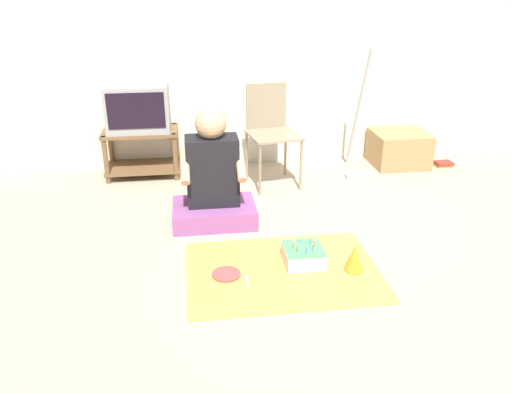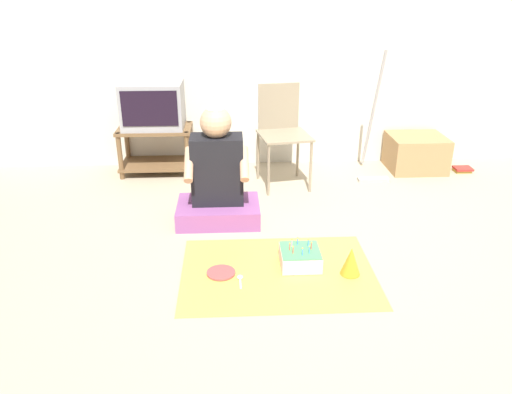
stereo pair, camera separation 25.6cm
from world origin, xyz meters
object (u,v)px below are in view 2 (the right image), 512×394
object	(u,v)px
cardboard_box_stack	(416,153)
book_pile	(462,169)
folding_chair	(282,127)
dust_mop	(373,142)
paper_plate	(221,273)
party_hat_blue	(351,261)
birthday_cake	(300,257)
person_seated	(217,179)
tv	(153,105)

from	to	relation	value
cardboard_box_stack	book_pile	world-z (taller)	cardboard_box_stack
cardboard_box_stack	book_pile	xyz separation A→B (m)	(0.44, -0.10, -0.14)
folding_chair	dust_mop	size ratio (longest dim) A/B	0.74
cardboard_box_stack	paper_plate	distance (m)	2.58
party_hat_blue	paper_plate	bearing A→B (deg)	176.72
dust_mop	birthday_cake	size ratio (longest dim) A/B	4.68
party_hat_blue	paper_plate	size ratio (longest dim) A/B	1.01
person_seated	party_hat_blue	size ratio (longest dim) A/B	5.21
birthday_cake	party_hat_blue	world-z (taller)	party_hat_blue
book_pile	party_hat_blue	size ratio (longest dim) A/B	0.92
book_pile	person_seated	world-z (taller)	person_seated
cardboard_box_stack	party_hat_blue	world-z (taller)	cardboard_box_stack
party_hat_blue	person_seated	bearing A→B (deg)	134.62
cardboard_box_stack	person_seated	distance (m)	2.13
tv	party_hat_blue	size ratio (longest dim) A/B	3.04
tv	paper_plate	xyz separation A→B (m)	(0.62, -1.86, -0.63)
paper_plate	person_seated	bearing A→B (deg)	91.94
cardboard_box_stack	party_hat_blue	bearing A→B (deg)	-119.54
folding_chair	paper_plate	world-z (taller)	folding_chair
tv	birthday_cake	xyz separation A→B (m)	(1.13, -1.78, -0.58)
dust_mop	party_hat_blue	world-z (taller)	dust_mop
folding_chair	cardboard_box_stack	xyz separation A→B (m)	(1.32, 0.26, -0.34)
tv	folding_chair	size ratio (longest dim) A/B	0.63
folding_chair	party_hat_blue	size ratio (longest dim) A/B	4.81
folding_chair	book_pile	distance (m)	1.83
person_seated	birthday_cake	size ratio (longest dim) A/B	3.76
person_seated	birthday_cake	bearing A→B (deg)	-53.45
book_pile	paper_plate	distance (m)	2.84
folding_chair	dust_mop	distance (m)	0.86
cardboard_box_stack	party_hat_blue	size ratio (longest dim) A/B	2.87
dust_mop	paper_plate	xyz separation A→B (m)	(-1.37, -1.62, -0.33)
paper_plate	dust_mop	bearing A→B (deg)	49.83
dust_mop	book_pile	size ratio (longest dim) A/B	7.07
book_pile	person_seated	distance (m)	2.50
tv	birthday_cake	world-z (taller)	tv
dust_mop	folding_chair	bearing A→B (deg)	-174.34
tv	cardboard_box_stack	xyz separation A→B (m)	(2.47, -0.06, -0.48)
party_hat_blue	paper_plate	world-z (taller)	party_hat_blue
birthday_cake	party_hat_blue	xyz separation A→B (m)	(0.30, -0.12, 0.04)
dust_mop	paper_plate	distance (m)	2.14
book_pile	person_seated	size ratio (longest dim) A/B	0.18
folding_chair	birthday_cake	xyz separation A→B (m)	(-0.02, -1.46, -0.45)
party_hat_blue	folding_chair	bearing A→B (deg)	99.85
cardboard_box_stack	person_seated	xyz separation A→B (m)	(-1.87, -1.01, 0.16)
folding_chair	cardboard_box_stack	distance (m)	1.39
folding_chair	party_hat_blue	world-z (taller)	folding_chair
dust_mop	party_hat_blue	xyz separation A→B (m)	(-0.57, -1.67, -0.24)
party_hat_blue	birthday_cake	bearing A→B (deg)	157.53
dust_mop	person_seated	world-z (taller)	dust_mop
cardboard_box_stack	tv	bearing A→B (deg)	178.69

